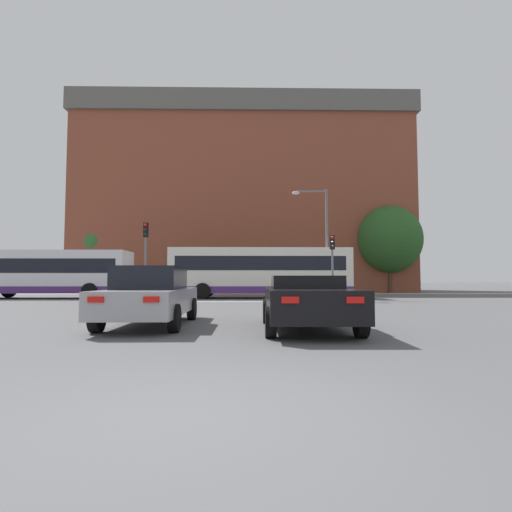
# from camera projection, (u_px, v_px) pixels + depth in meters

# --- Properties ---
(ground_plane) EXTENTS (400.00, 400.00, 0.00)m
(ground_plane) POSITION_uv_depth(u_px,v_px,m) (195.00, 420.00, 3.34)
(ground_plane) COLOR #545456
(stop_line_strip) EXTENTS (8.09, 0.30, 0.01)m
(stop_line_strip) POSITION_uv_depth(u_px,v_px,m) (241.00, 302.00, 21.69)
(stop_line_strip) COLOR silver
(stop_line_strip) RESTS_ON ground_plane
(far_pavement) EXTENTS (68.98, 2.50, 0.01)m
(far_pavement) POSITION_uv_depth(u_px,v_px,m) (244.00, 294.00, 34.48)
(far_pavement) COLOR #A09B91
(far_pavement) RESTS_ON ground_plane
(brick_civic_building) EXTENTS (34.24, 14.19, 21.60)m
(brick_civic_building) POSITION_uv_depth(u_px,v_px,m) (244.00, 202.00, 44.73)
(brick_civic_building) COLOR brown
(brick_civic_building) RESTS_ON ground_plane
(car_saloon_left) EXTENTS (1.97, 4.76, 1.52)m
(car_saloon_left) POSITION_uv_depth(u_px,v_px,m) (151.00, 296.00, 10.37)
(car_saloon_left) COLOR #9E9EA3
(car_saloon_left) RESTS_ON ground_plane
(car_roadster_right) EXTENTS (2.12, 4.53, 1.27)m
(car_roadster_right) POSITION_uv_depth(u_px,v_px,m) (307.00, 301.00, 9.50)
(car_roadster_right) COLOR black
(car_roadster_right) RESTS_ON ground_plane
(bus_crossing_lead) EXTENTS (11.66, 2.75, 3.24)m
(bus_crossing_lead) POSITION_uv_depth(u_px,v_px,m) (260.00, 271.00, 26.11)
(bus_crossing_lead) COLOR silver
(bus_crossing_lead) RESTS_ON ground_plane
(bus_crossing_trailing) EXTENTS (10.39, 2.74, 3.07)m
(bus_crossing_trailing) POSITION_uv_depth(u_px,v_px,m) (48.00, 273.00, 25.91)
(bus_crossing_trailing) COLOR silver
(bus_crossing_trailing) RESTS_ON ground_plane
(traffic_light_near_left) EXTENTS (0.26, 0.31, 4.37)m
(traffic_light_near_left) POSITION_uv_depth(u_px,v_px,m) (145.00, 249.00, 22.13)
(traffic_light_near_left) COLOR slate
(traffic_light_near_left) RESTS_ON ground_plane
(traffic_light_near_right) EXTENTS (0.26, 0.31, 3.71)m
(traffic_light_near_right) POSITION_uv_depth(u_px,v_px,m) (332.00, 256.00, 22.46)
(traffic_light_near_right) COLOR slate
(traffic_light_near_right) RESTS_ON ground_plane
(traffic_light_far_left) EXTENTS (0.26, 0.31, 3.97)m
(traffic_light_far_left) POSITION_uv_depth(u_px,v_px,m) (177.00, 262.00, 33.63)
(traffic_light_far_left) COLOR slate
(traffic_light_far_left) RESTS_ON ground_plane
(traffic_light_far_right) EXTENTS (0.26, 0.31, 3.61)m
(traffic_light_far_right) POSITION_uv_depth(u_px,v_px,m) (306.00, 265.00, 34.24)
(traffic_light_far_right) COLOR slate
(traffic_light_far_right) RESTS_ON ground_plane
(street_lamp_junction) EXTENTS (2.31, 0.36, 7.03)m
(street_lamp_junction) POSITION_uv_depth(u_px,v_px,m) (320.00, 231.00, 25.51)
(street_lamp_junction) COLOR slate
(street_lamp_junction) RESTS_ON ground_plane
(pedestrian_waiting) EXTENTS (0.44, 0.30, 1.62)m
(pedestrian_waiting) POSITION_uv_depth(u_px,v_px,m) (203.00, 283.00, 34.54)
(pedestrian_waiting) COLOR #333851
(pedestrian_waiting) RESTS_ON ground_plane
(tree_by_building) EXTENTS (4.46, 4.46, 7.17)m
(tree_by_building) POSITION_uv_depth(u_px,v_px,m) (99.00, 243.00, 39.48)
(tree_by_building) COLOR #4C3823
(tree_by_building) RESTS_ON ground_plane
(tree_kerbside) EXTENTS (6.07, 6.07, 8.24)m
(tree_kerbside) POSITION_uv_depth(u_px,v_px,m) (389.00, 239.00, 37.83)
(tree_kerbside) COLOR #4C3823
(tree_kerbside) RESTS_ON ground_plane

